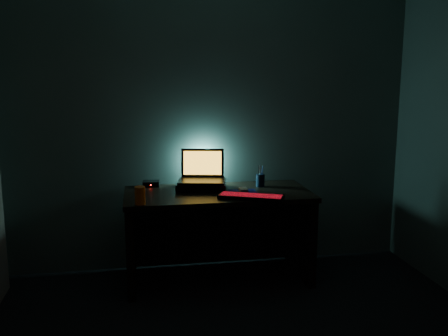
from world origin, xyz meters
name	(u,v)px	position (x,y,z in m)	size (l,w,h in m)	color
room	(272,167)	(0.00, 0.00, 1.25)	(3.50, 4.00, 2.50)	black
desk	(217,221)	(0.00, 1.67, 0.49)	(1.50, 0.70, 0.75)	black
riser	(202,185)	(-0.12, 1.74, 0.78)	(0.40, 0.30, 0.06)	black
laptop	(202,174)	(-0.11, 1.79, 0.87)	(0.42, 0.35, 0.26)	black
keyboard	(251,197)	(0.21, 1.35, 0.76)	(0.51, 0.35, 0.03)	black
mousepad	(243,192)	(0.20, 1.57, 0.75)	(0.22, 0.20, 0.00)	navy
mouse	(243,190)	(0.20, 1.57, 0.77)	(0.06, 0.10, 0.03)	gray
pen_cup	(260,180)	(0.39, 1.75, 0.80)	(0.07, 0.07, 0.11)	black
juice_glass	(140,195)	(-0.62, 1.33, 0.82)	(0.08, 0.08, 0.13)	#FF5C0D
router	(151,184)	(-0.53, 1.92, 0.77)	(0.14, 0.12, 0.05)	black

